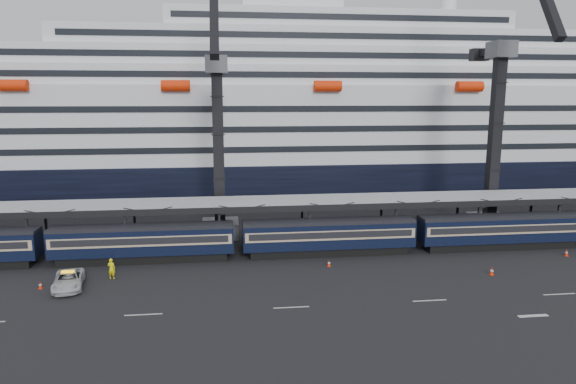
{
  "coord_description": "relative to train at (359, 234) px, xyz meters",
  "views": [
    {
      "loc": [
        -19.12,
        -43.84,
        17.23
      ],
      "look_at": [
        -12.57,
        10.0,
        7.16
      ],
      "focal_mm": 32.0,
      "sensor_mm": 36.0,
      "label": 1
    }
  ],
  "objects": [
    {
      "name": "train",
      "position": [
        0.0,
        0.0,
        0.0
      ],
      "size": [
        133.05,
        3.0,
        4.05
      ],
      "color": "black",
      "rests_on": "ground"
    },
    {
      "name": "traffic_cone_e",
      "position": [
        22.52,
        -3.72,
        -1.83
      ],
      "size": [
        0.38,
        0.38,
        0.76
      ],
      "color": "#F32C07",
      "rests_on": "ground"
    },
    {
      "name": "worker",
      "position": [
        -25.63,
        -5.11,
        -1.18
      ],
      "size": [
        0.84,
        0.65,
        2.04
      ],
      "primitive_type": "imported",
      "rotation": [
        0.0,
        0.0,
        2.9
      ],
      "color": "#F4F00C",
      "rests_on": "ground"
    },
    {
      "name": "traffic_cone_c",
      "position": [
        -4.15,
        -4.03,
        -1.85
      ],
      "size": [
        0.35,
        0.35,
        0.7
      ],
      "color": "#F32C07",
      "rests_on": "ground"
    },
    {
      "name": "ground",
      "position": [
        4.65,
        -10.0,
        -2.2
      ],
      "size": [
        260.0,
        260.0,
        0.0
      ],
      "primitive_type": "plane",
      "color": "black",
      "rests_on": "ground"
    },
    {
      "name": "traffic_cone_b",
      "position": [
        -31.56,
        -7.0,
        -1.86
      ],
      "size": [
        0.35,
        0.35,
        0.7
      ],
      "color": "#F32C07",
      "rests_on": "ground"
    },
    {
      "name": "cruise_ship",
      "position": [
        3.57,
        35.99,
        10.14
      ],
      "size": [
        214.09,
        28.84,
        34.0
      ],
      "color": "black",
      "rests_on": "ground"
    },
    {
      "name": "lane_markings",
      "position": [
        12.8,
        -15.23,
        -2.19
      ],
      "size": [
        111.0,
        4.27,
        0.02
      ],
      "color": "beige",
      "rests_on": "ground"
    },
    {
      "name": "crane_dark_near",
      "position": [
        -15.35,
        8.59,
        9.73
      ],
      "size": [
        4.5,
        17.75,
        35.08
      ],
      "color": "#4E5056",
      "rests_on": "ground"
    },
    {
      "name": "traffic_cone_d",
      "position": [
        11.24,
        -8.51,
        -1.79
      ],
      "size": [
        0.41,
        0.41,
        0.83
      ],
      "color": "#F32C07",
      "rests_on": "ground"
    },
    {
      "name": "canopy",
      "position": [
        4.65,
        4.0,
        3.05
      ],
      "size": [
        130.0,
        6.25,
        5.53
      ],
      "color": "gray",
      "rests_on": "ground"
    },
    {
      "name": "crane_dark_mid",
      "position": [
        19.65,
        7.59,
        11.16
      ],
      "size": [
        4.5,
        18.24,
        39.64
      ],
      "color": "#4E5056",
      "rests_on": "ground"
    },
    {
      "name": "pickup_truck",
      "position": [
        -29.02,
        -7.18,
        -1.45
      ],
      "size": [
        3.4,
        5.78,
        1.51
      ],
      "primitive_type": "imported",
      "rotation": [
        0.0,
        0.0,
        0.17
      ],
      "color": "silver",
      "rests_on": "ground"
    }
  ]
}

